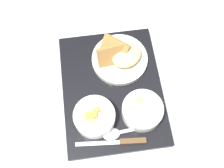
% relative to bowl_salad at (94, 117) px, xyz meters
% --- Properties ---
extents(ground_plane, '(4.00, 4.00, 0.00)m').
position_rel_bowl_salad_xyz_m(ground_plane, '(0.09, -0.06, -0.05)').
color(ground_plane, silver).
extents(serving_tray, '(0.40, 0.31, 0.02)m').
position_rel_bowl_salad_xyz_m(serving_tray, '(0.09, -0.06, -0.04)').
color(serving_tray, black).
rests_on(serving_tray, ground_plane).
extents(bowl_salad, '(0.12, 0.12, 0.06)m').
position_rel_bowl_salad_xyz_m(bowl_salad, '(0.00, 0.00, 0.00)').
color(bowl_salad, silver).
rests_on(bowl_salad, serving_tray).
extents(bowl_soup, '(0.12, 0.12, 0.05)m').
position_rel_bowl_salad_xyz_m(bowl_soup, '(0.00, -0.14, -0.00)').
color(bowl_soup, silver).
rests_on(bowl_soup, serving_tray).
extents(plate_main, '(0.17, 0.17, 0.08)m').
position_rel_bowl_salad_xyz_m(plate_main, '(0.18, -0.10, -0.00)').
color(plate_main, silver).
rests_on(plate_main, serving_tray).
extents(knife, '(0.02, 0.20, 0.01)m').
position_rel_bowl_salad_xyz_m(knife, '(-0.07, -0.08, -0.02)').
color(knife, silver).
rests_on(knife, serving_tray).
extents(spoon, '(0.04, 0.15, 0.01)m').
position_rel_bowl_salad_xyz_m(spoon, '(-0.05, -0.07, -0.02)').
color(spoon, silver).
rests_on(spoon, serving_tray).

